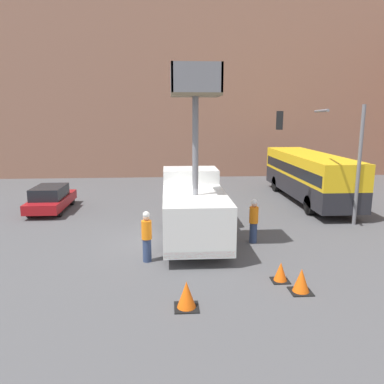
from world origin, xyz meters
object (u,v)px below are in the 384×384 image
at_px(traffic_cone_mid_road, 301,281).
at_px(parked_car_curbside, 51,198).
at_px(traffic_light_pole, 330,143).
at_px(traffic_cone_near_truck, 186,296).
at_px(city_bus, 309,173).
at_px(traffic_cone_far_side, 281,272).
at_px(utility_truck, 193,205).
at_px(road_worker_near_truck, 147,236).
at_px(road_worker_directing, 254,221).

height_order(traffic_cone_mid_road, parked_car_curbside, parked_car_curbside).
bearing_deg(traffic_light_pole, traffic_cone_near_truck, -132.55).
bearing_deg(parked_car_curbside, traffic_light_pole, -13.38).
bearing_deg(traffic_light_pole, traffic_cone_mid_road, -117.60).
bearing_deg(city_bus, traffic_cone_far_side, 140.09).
xyz_separation_m(utility_truck, traffic_cone_mid_road, (2.96, -5.18, -1.20)).
height_order(road_worker_near_truck, traffic_cone_near_truck, road_worker_near_truck).
relative_size(traffic_cone_near_truck, traffic_cone_far_side, 1.22).
relative_size(city_bus, traffic_light_pole, 1.79).
bearing_deg(traffic_cone_far_side, city_bus, 65.50).
distance_m(utility_truck, city_bus, 10.54).
bearing_deg(traffic_cone_mid_road, traffic_cone_far_side, 116.21).
bearing_deg(utility_truck, road_worker_near_truck, -128.64).
bearing_deg(traffic_cone_near_truck, traffic_light_pole, 47.45).
relative_size(traffic_light_pole, road_worker_directing, 3.07).
height_order(traffic_cone_far_side, parked_car_curbside, parked_car_curbside).
xyz_separation_m(road_worker_directing, traffic_cone_near_truck, (-3.14, -5.39, -0.59)).
xyz_separation_m(city_bus, traffic_cone_far_side, (-5.23, -11.47, -1.47)).
bearing_deg(road_worker_directing, traffic_cone_far_side, -171.87).
bearing_deg(road_worker_near_truck, traffic_cone_mid_road, -100.22).
relative_size(utility_truck, traffic_cone_far_side, 11.06).
relative_size(city_bus, parked_car_curbside, 2.39).
bearing_deg(parked_car_curbside, traffic_cone_far_side, -44.08).
xyz_separation_m(road_worker_directing, parked_car_curbside, (-10.27, 6.13, -0.23)).
relative_size(road_worker_near_truck, traffic_cone_far_side, 2.96).
height_order(utility_truck, traffic_light_pole, utility_truck).
bearing_deg(road_worker_near_truck, parked_car_curbside, 56.16).
height_order(utility_truck, road_worker_directing, utility_truck).
relative_size(city_bus, road_worker_directing, 5.50).
bearing_deg(utility_truck, parked_car_curbside, 144.08).
relative_size(traffic_light_pole, traffic_cone_near_truck, 7.38).
bearing_deg(traffic_light_pole, utility_truck, -162.47).
xyz_separation_m(road_worker_near_truck, road_worker_directing, (4.43, 1.83, -0.01)).
xyz_separation_m(city_bus, traffic_cone_near_truck, (-8.40, -13.01, -1.40)).
bearing_deg(traffic_cone_mid_road, road_worker_near_truck, 149.88).
bearing_deg(road_worker_directing, traffic_cone_near_truck, 157.43).
bearing_deg(road_worker_directing, utility_truck, 85.88).
relative_size(road_worker_directing, traffic_cone_near_truck, 2.41).
relative_size(road_worker_near_truck, parked_car_curbside, 0.44).
relative_size(road_worker_near_truck, road_worker_directing, 1.01).
distance_m(road_worker_near_truck, road_worker_directing, 4.79).
xyz_separation_m(utility_truck, traffic_cone_far_side, (2.56, -4.37, -1.26)).
relative_size(utility_truck, road_worker_directing, 3.77).
bearing_deg(traffic_light_pole, city_bus, 78.62).
height_order(traffic_light_pole, traffic_cone_far_side, traffic_light_pole).
distance_m(city_bus, road_worker_near_truck, 13.56).
relative_size(utility_truck, traffic_light_pole, 1.23).
distance_m(utility_truck, parked_car_curbside, 9.58).
relative_size(utility_truck, parked_car_curbside, 1.63).
height_order(traffic_cone_near_truck, traffic_cone_mid_road, traffic_cone_near_truck).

